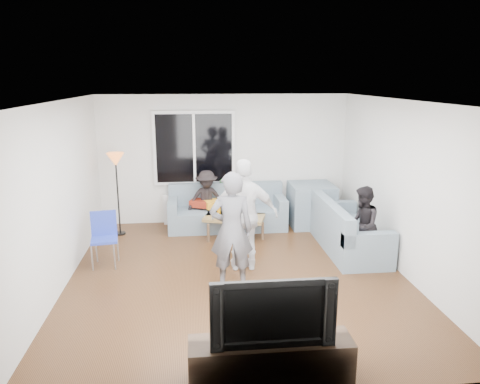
{
  "coord_description": "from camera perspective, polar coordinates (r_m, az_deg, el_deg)",
  "views": [
    {
      "loc": [
        -0.63,
        -6.38,
        2.91
      ],
      "look_at": [
        0.1,
        0.6,
        1.15
      ],
      "focal_mm": 34.17,
      "sensor_mm": 36.0,
      "label": 1
    }
  ],
  "objects": [
    {
      "name": "bottle_b",
      "position": [
        8.41,
        -1.15,
        -2.53
      ],
      "size": [
        0.08,
        0.08,
        0.21
      ],
      "primitive_type": "cylinder",
      "color": "#20931A",
      "rests_on": "coffee_table"
    },
    {
      "name": "television",
      "position": [
        4.48,
        3.95,
        -14.31
      ],
      "size": [
        1.19,
        0.16,
        0.68
      ],
      "primitive_type": "imported",
      "color": "black",
      "rests_on": "tv_console"
    },
    {
      "name": "wall_front",
      "position": [
        4.0,
        3.62,
        -9.67
      ],
      "size": [
        5.0,
        0.04,
        2.6
      ],
      "primitive_type": "cube",
      "color": "silver",
      "rests_on": "ground"
    },
    {
      "name": "bottle_a",
      "position": [
        8.57,
        -2.67,
        -2.17
      ],
      "size": [
        0.07,
        0.07,
        0.23
      ],
      "primitive_type": "cylinder",
      "color": "#C37E0B",
      "rests_on": "coffee_table"
    },
    {
      "name": "ceiling",
      "position": [
        6.42,
        -0.34,
        11.49
      ],
      "size": [
        5.0,
        5.5,
        0.04
      ],
      "primitive_type": "cube",
      "color": "white",
      "rests_on": "ground"
    },
    {
      "name": "spectator_right",
      "position": [
        7.52,
        15.0,
        -4.06
      ],
      "size": [
        0.65,
        0.73,
        1.26
      ],
      "primitive_type": "imported",
      "rotation": [
        0.0,
        0.0,
        -1.89
      ],
      "color": "black",
      "rests_on": "floor"
    },
    {
      "name": "bottle_e",
      "position": [
        8.62,
        1.57,
        -2.07
      ],
      "size": [
        0.07,
        0.07,
        0.23
      ],
      "primitive_type": "cylinder",
      "color": "black",
      "rests_on": "coffee_table"
    },
    {
      "name": "window_mullion",
      "position": [
        9.12,
        -5.73,
        5.43
      ],
      "size": [
        0.05,
        0.03,
        1.35
      ],
      "primitive_type": "cube",
      "color": "white",
      "rests_on": "window_frame"
    },
    {
      "name": "radiator",
      "position": [
        9.4,
        -5.55,
        -2.05
      ],
      "size": [
        1.3,
        0.12,
        0.62
      ],
      "primitive_type": "cube",
      "color": "silver",
      "rests_on": "floor"
    },
    {
      "name": "floor_lamp",
      "position": [
        8.86,
        -15.01,
        -0.33
      ],
      "size": [
        0.32,
        0.32,
        1.56
      ],
      "primitive_type": null,
      "color": "orange",
      "rests_on": "floor"
    },
    {
      "name": "sofa_back_section",
      "position": [
        9.02,
        -1.63,
        -1.91
      ],
      "size": [
        2.3,
        0.85,
        0.85
      ],
      "primitive_type": null,
      "color": "slate",
      "rests_on": "floor"
    },
    {
      "name": "floor",
      "position": [
        7.05,
        -0.31,
        -10.48
      ],
      "size": [
        5.0,
        5.5,
        0.04
      ],
      "primitive_type": "cube",
      "color": "#56351C",
      "rests_on": "ground"
    },
    {
      "name": "side_chair",
      "position": [
        7.52,
        -16.58,
        -5.78
      ],
      "size": [
        0.45,
        0.45,
        0.86
      ],
      "primitive_type": null,
      "rotation": [
        0.0,
        0.0,
        0.15
      ],
      "color": "#283BAD",
      "rests_on": "floor"
    },
    {
      "name": "wall_left",
      "position": [
        6.85,
        -21.81,
        -0.55
      ],
      "size": [
        0.04,
        5.5,
        2.6
      ],
      "primitive_type": "cube",
      "color": "silver",
      "rests_on": "ground"
    },
    {
      "name": "bottle_c",
      "position": [
        8.66,
        -0.63,
        -2.01
      ],
      "size": [
        0.07,
        0.07,
        0.22
      ],
      "primitive_type": "cylinder",
      "color": "#341C0B",
      "rests_on": "coffee_table"
    },
    {
      "name": "tv_console",
      "position": [
        4.77,
        3.83,
        -20.25
      ],
      "size": [
        1.6,
        0.4,
        0.44
      ],
      "primitive_type": "cube",
      "color": "#2F2317",
      "rests_on": "floor"
    },
    {
      "name": "window_glass",
      "position": [
        9.13,
        -5.73,
        5.44
      ],
      "size": [
        1.5,
        0.02,
        1.35
      ],
      "primitive_type": "cube",
      "color": "black",
      "rests_on": "window_frame"
    },
    {
      "name": "window_frame",
      "position": [
        9.17,
        -5.74,
        5.48
      ],
      "size": [
        1.62,
        0.06,
        1.47
      ],
      "primitive_type": "cube",
      "color": "white",
      "rests_on": "wall_back"
    },
    {
      "name": "cushion_red",
      "position": [
        9.04,
        -5.0,
        -1.38
      ],
      "size": [
        0.45,
        0.41,
        0.13
      ],
      "primitive_type": "cube",
      "rotation": [
        0.0,
        0.0,
        -0.38
      ],
      "color": "maroon",
      "rests_on": "sofa_back_section"
    },
    {
      "name": "sofa_corner",
      "position": [
        9.3,
        8.87,
        -1.59
      ],
      "size": [
        0.85,
        0.85,
        0.85
      ],
      "primitive_type": "cube",
      "color": "slate",
      "rests_on": "floor"
    },
    {
      "name": "spectator_back",
      "position": [
        8.99,
        -4.16,
        -0.96
      ],
      "size": [
        0.79,
        0.51,
        1.17
      ],
      "primitive_type": "imported",
      "rotation": [
        0.0,
        0.0,
        0.11
      ],
      "color": "black",
      "rests_on": "floor"
    },
    {
      "name": "sofa_right_section",
      "position": [
        8.1,
        13.48,
        -4.19
      ],
      "size": [
        2.0,
        0.85,
        0.85
      ],
      "primitive_type": null,
      "rotation": [
        0.0,
        0.0,
        1.57
      ],
      "color": "slate",
      "rests_on": "floor"
    },
    {
      "name": "coffee_table",
      "position": [
        8.6,
        -0.7,
        -4.3
      ],
      "size": [
        1.22,
        0.88,
        0.4
      ],
      "primitive_type": "cube",
      "rotation": [
        0.0,
        0.0,
        -0.28
      ],
      "color": "#9D7F4C",
      "rests_on": "floor"
    },
    {
      "name": "pitcher",
      "position": [
        8.53,
        -0.86,
        -2.45
      ],
      "size": [
        0.17,
        0.17,
        0.17
      ],
      "primitive_type": "cylinder",
      "color": "maroon",
      "rests_on": "coffee_table"
    },
    {
      "name": "cushion_yellow",
      "position": [
        8.97,
        -3.22,
        -1.47
      ],
      "size": [
        0.46,
        0.41,
        0.14
      ],
      "primitive_type": "cube",
      "rotation": [
        0.0,
        0.0,
        0.29
      ],
      "color": "orange",
      "rests_on": "sofa_back_section"
    },
    {
      "name": "potted_plant",
      "position": [
        9.26,
        -2.47,
        0.77
      ],
      "size": [
        0.2,
        0.17,
        0.32
      ],
      "primitive_type": "imported",
      "rotation": [
        0.0,
        0.0,
        0.17
      ],
      "color": "#2A5C24",
      "rests_on": "radiator"
    },
    {
      "name": "player_left",
      "position": [
        6.41,
        -1.08,
        -4.79
      ],
      "size": [
        0.62,
        0.41,
        1.68
      ],
      "primitive_type": "imported",
      "rotation": [
        0.0,
        0.0,
        3.12
      ],
      "color": "#4F4F54",
      "rests_on": "floor"
    },
    {
      "name": "player_right",
      "position": [
        6.99,
        0.59,
        -2.9
      ],
      "size": [
        1.04,
        0.48,
        1.74
      ],
      "primitive_type": "imported",
      "rotation": [
        0.0,
        0.0,
        3.09
      ],
      "color": "silver",
      "rests_on": "floor"
    },
    {
      "name": "wall_back",
      "position": [
        9.31,
        -2.0,
        4.11
      ],
      "size": [
        5.0,
        0.04,
        2.6
      ],
      "primitive_type": "cube",
      "color": "silver",
      "rests_on": "ground"
    },
    {
      "name": "vase",
      "position": [
        9.27,
        -8.14,
        0.2
      ],
      "size": [
        0.19,
        0.19,
        0.18
      ],
      "primitive_type": "imported",
      "rotation": [
        0.0,
        0.0,
        -0.15
      ],
      "color": "white",
      "rests_on": "radiator"
    },
    {
      "name": "wall_right",
      "position": [
        7.29,
        19.79,
        0.48
      ],
      "size": [
        0.04,
        5.5,
        2.6
      ],
      "primitive_type": "cube",
      "color": "silver",
      "rests_on": "ground"
    }
  ]
}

